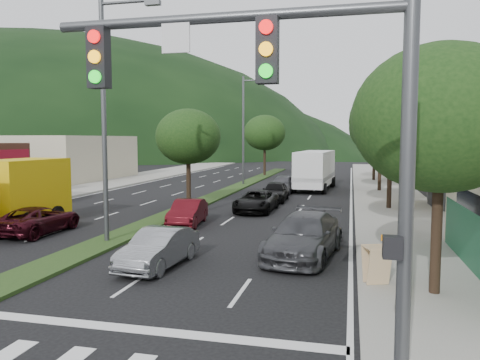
% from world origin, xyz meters
% --- Properties ---
extents(sidewalk_right, '(5.00, 90.00, 0.15)m').
position_xyz_m(sidewalk_right, '(12.50, 25.00, 0.07)').
color(sidewalk_right, gray).
rests_on(sidewalk_right, ground).
extents(sidewalk_left, '(6.00, 90.00, 0.15)m').
position_xyz_m(sidewalk_left, '(-13.00, 25.00, 0.07)').
color(sidewalk_left, gray).
rests_on(sidewalk_left, ground).
extents(median, '(1.60, 56.00, 0.12)m').
position_xyz_m(median, '(0.00, 28.00, 0.06)').
color(median, '#1C3613').
rests_on(median, ground).
extents(traffic_signal, '(6.12, 0.40, 7.00)m').
position_xyz_m(traffic_signal, '(9.03, -1.54, 4.65)').
color(traffic_signal, '#47494C').
rests_on(traffic_signal, ground).
extents(bldg_left_far, '(9.00, 14.00, 4.60)m').
position_xyz_m(bldg_left_far, '(-19.00, 34.00, 2.30)').
color(bldg_left_far, beige).
rests_on(bldg_left_far, ground).
extents(bldg_right_far, '(10.00, 16.00, 5.20)m').
position_xyz_m(bldg_right_far, '(19.50, 44.00, 2.60)').
color(bldg_right_far, beige).
rests_on(bldg_right_far, ground).
extents(hill_far, '(176.00, 132.00, 82.00)m').
position_xyz_m(hill_far, '(-80.00, 110.00, 0.00)').
color(hill_far, black).
rests_on(hill_far, ground).
extents(tree_r_a, '(4.60, 4.60, 6.63)m').
position_xyz_m(tree_r_a, '(12.00, 4.00, 4.82)').
color(tree_r_a, black).
rests_on(tree_r_a, sidewalk_right).
extents(tree_r_b, '(4.80, 4.80, 6.94)m').
position_xyz_m(tree_r_b, '(12.00, 12.00, 5.04)').
color(tree_r_b, black).
rests_on(tree_r_b, sidewalk_right).
extents(tree_r_c, '(4.40, 4.40, 6.48)m').
position_xyz_m(tree_r_c, '(12.00, 20.00, 4.75)').
color(tree_r_c, black).
rests_on(tree_r_c, sidewalk_right).
extents(tree_r_d, '(5.00, 5.00, 7.17)m').
position_xyz_m(tree_r_d, '(12.00, 30.00, 5.18)').
color(tree_r_d, black).
rests_on(tree_r_d, sidewalk_right).
extents(tree_r_e, '(4.60, 4.60, 6.71)m').
position_xyz_m(tree_r_e, '(12.00, 40.00, 4.89)').
color(tree_r_e, black).
rests_on(tree_r_e, sidewalk_right).
extents(tree_med_near, '(4.00, 4.00, 6.02)m').
position_xyz_m(tree_med_near, '(0.00, 18.00, 4.43)').
color(tree_med_near, black).
rests_on(tree_med_near, median).
extents(tree_med_far, '(4.80, 4.80, 6.94)m').
position_xyz_m(tree_med_far, '(0.00, 44.00, 5.01)').
color(tree_med_far, black).
rests_on(tree_med_far, median).
extents(streetlight_near, '(2.60, 0.25, 10.00)m').
position_xyz_m(streetlight_near, '(0.21, 8.00, 5.58)').
color(streetlight_near, '#47494C').
rests_on(streetlight_near, ground).
extents(streetlight_mid, '(2.60, 0.25, 10.00)m').
position_xyz_m(streetlight_mid, '(0.21, 33.00, 5.58)').
color(streetlight_mid, '#47494C').
rests_on(streetlight_mid, ground).
extents(sedan_silver, '(1.66, 3.98, 1.28)m').
position_xyz_m(sedan_silver, '(3.52, 5.16, 0.64)').
color(sedan_silver, gray).
rests_on(sedan_silver, ground).
extents(suv_maroon, '(2.07, 4.47, 1.24)m').
position_xyz_m(suv_maroon, '(-4.06, 9.11, 0.62)').
color(suv_maroon, '#340B13').
rests_on(suv_maroon, ground).
extents(car_queue_a, '(1.69, 4.05, 1.37)m').
position_xyz_m(car_queue_a, '(4.67, 22.66, 0.68)').
color(car_queue_a, black).
rests_on(car_queue_a, ground).
extents(car_queue_b, '(2.88, 5.57, 1.55)m').
position_xyz_m(car_queue_b, '(8.14, 7.66, 0.77)').
color(car_queue_b, '#424346').
rests_on(car_queue_b, ground).
extents(car_queue_c, '(1.76, 3.96, 1.26)m').
position_xyz_m(car_queue_c, '(1.85, 12.66, 0.63)').
color(car_queue_c, '#510D14').
rests_on(car_queue_c, ground).
extents(car_queue_d, '(2.17, 4.55, 1.25)m').
position_xyz_m(car_queue_d, '(4.33, 17.66, 0.63)').
color(car_queue_d, black).
rests_on(car_queue_d, ground).
extents(car_queue_e, '(1.96, 4.33, 1.44)m').
position_xyz_m(car_queue_e, '(4.50, 27.66, 0.72)').
color(car_queue_e, '#4E4F54').
rests_on(car_queue_e, ground).
extents(box_truck, '(2.97, 6.83, 3.30)m').
position_xyz_m(box_truck, '(-5.99, 9.80, 1.56)').
color(box_truck, silver).
rests_on(box_truck, ground).
extents(motorhome, '(3.19, 8.63, 3.25)m').
position_xyz_m(motorhome, '(6.80, 30.69, 1.73)').
color(motorhome, silver).
rests_on(motorhome, ground).
extents(a_frame_sign, '(0.87, 0.92, 1.47)m').
position_xyz_m(a_frame_sign, '(10.50, 4.46, 0.80)').
color(a_frame_sign, tan).
rests_on(a_frame_sign, sidewalk_right).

